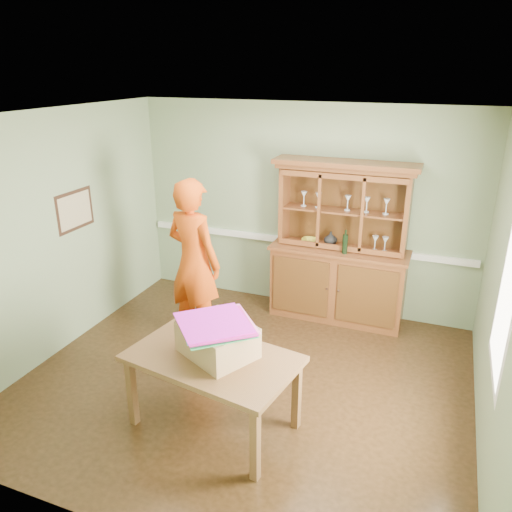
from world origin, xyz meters
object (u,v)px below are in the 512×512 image
at_px(dining_table, 213,365).
at_px(cardboard_box, 217,339).
at_px(person, 194,262).
at_px(china_hutch, 339,265).

relative_size(dining_table, cardboard_box, 2.60).
xyz_separation_m(cardboard_box, person, (-0.91, 1.29, 0.11)).
height_order(china_hutch, dining_table, china_hutch).
xyz_separation_m(dining_table, person, (-0.88, 1.35, 0.34)).
distance_m(cardboard_box, person, 1.58).
height_order(china_hutch, cardboard_box, china_hutch).
bearing_deg(china_hutch, person, -141.30).
bearing_deg(china_hutch, dining_table, -102.75).
distance_m(china_hutch, dining_table, 2.57).
bearing_deg(person, china_hutch, -127.19).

